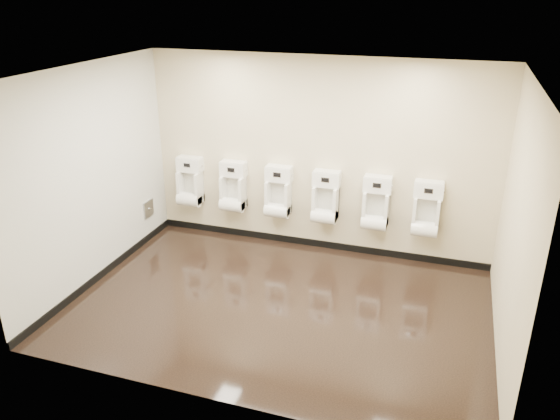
{
  "coord_description": "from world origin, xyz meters",
  "views": [
    {
      "loc": [
        1.8,
        -5.45,
        3.67
      ],
      "look_at": [
        -0.16,
        0.55,
        1.04
      ],
      "focal_mm": 35.0,
      "sensor_mm": 36.0,
      "label": 1
    }
  ],
  "objects_px": {
    "urinal_3": "(325,201)",
    "urinal_5": "(426,213)",
    "access_panel": "(148,209)",
    "urinal_1": "(233,190)",
    "urinal_4": "(376,207)",
    "urinal_2": "(278,196)",
    "urinal_0": "(190,185)"
  },
  "relations": [
    {
      "from": "urinal_2",
      "to": "urinal_4",
      "type": "bearing_deg",
      "value": 0.0
    },
    {
      "from": "access_panel",
      "to": "urinal_3",
      "type": "distance_m",
      "value": 2.7
    },
    {
      "from": "urinal_5",
      "to": "urinal_4",
      "type": "bearing_deg",
      "value": 180.0
    },
    {
      "from": "access_panel",
      "to": "urinal_1",
      "type": "xyz_separation_m",
      "value": [
        1.23,
        0.42,
        0.29
      ]
    },
    {
      "from": "urinal_3",
      "to": "urinal_4",
      "type": "distance_m",
      "value": 0.72
    },
    {
      "from": "urinal_1",
      "to": "urinal_4",
      "type": "bearing_deg",
      "value": 0.0
    },
    {
      "from": "urinal_2",
      "to": "urinal_5",
      "type": "distance_m",
      "value": 2.11
    },
    {
      "from": "access_panel",
      "to": "urinal_1",
      "type": "relative_size",
      "value": 0.34
    },
    {
      "from": "urinal_2",
      "to": "urinal_4",
      "type": "height_order",
      "value": "same"
    },
    {
      "from": "urinal_2",
      "to": "access_panel",
      "type": "bearing_deg",
      "value": -167.85
    },
    {
      "from": "urinal_1",
      "to": "urinal_5",
      "type": "relative_size",
      "value": 1.0
    },
    {
      "from": "access_panel",
      "to": "urinal_5",
      "type": "height_order",
      "value": "urinal_5"
    },
    {
      "from": "urinal_3",
      "to": "urinal_5",
      "type": "height_order",
      "value": "same"
    },
    {
      "from": "urinal_0",
      "to": "urinal_3",
      "type": "height_order",
      "value": "same"
    },
    {
      "from": "urinal_0",
      "to": "urinal_2",
      "type": "xyz_separation_m",
      "value": [
        1.43,
        0.0,
        0.0
      ]
    },
    {
      "from": "access_panel",
      "to": "urinal_0",
      "type": "relative_size",
      "value": 0.34
    },
    {
      "from": "urinal_5",
      "to": "urinal_3",
      "type": "bearing_deg",
      "value": 180.0
    },
    {
      "from": "access_panel",
      "to": "urinal_0",
      "type": "bearing_deg",
      "value": 39.3
    },
    {
      "from": "urinal_0",
      "to": "access_panel",
      "type": "bearing_deg",
      "value": -140.7
    },
    {
      "from": "urinal_3",
      "to": "access_panel",
      "type": "bearing_deg",
      "value": -171.03
    },
    {
      "from": "urinal_4",
      "to": "urinal_0",
      "type": "bearing_deg",
      "value": 180.0
    },
    {
      "from": "urinal_0",
      "to": "urinal_5",
      "type": "bearing_deg",
      "value": 0.0
    },
    {
      "from": "urinal_1",
      "to": "urinal_5",
      "type": "xyz_separation_m",
      "value": [
        2.82,
        0.0,
        0.0
      ]
    },
    {
      "from": "urinal_2",
      "to": "urinal_4",
      "type": "xyz_separation_m",
      "value": [
        1.43,
        0.0,
        0.0
      ]
    },
    {
      "from": "access_panel",
      "to": "urinal_3",
      "type": "bearing_deg",
      "value": 8.97
    },
    {
      "from": "access_panel",
      "to": "urinal_2",
      "type": "distance_m",
      "value": 2.01
    },
    {
      "from": "urinal_1",
      "to": "urinal_4",
      "type": "height_order",
      "value": "same"
    },
    {
      "from": "urinal_4",
      "to": "urinal_3",
      "type": "bearing_deg",
      "value": 180.0
    },
    {
      "from": "urinal_3",
      "to": "urinal_5",
      "type": "distance_m",
      "value": 1.4
    },
    {
      "from": "urinal_5",
      "to": "urinal_0",
      "type": "bearing_deg",
      "value": 180.0
    },
    {
      "from": "access_panel",
      "to": "urinal_1",
      "type": "bearing_deg",
      "value": 18.81
    },
    {
      "from": "urinal_0",
      "to": "urinal_2",
      "type": "bearing_deg",
      "value": 0.0
    }
  ]
}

